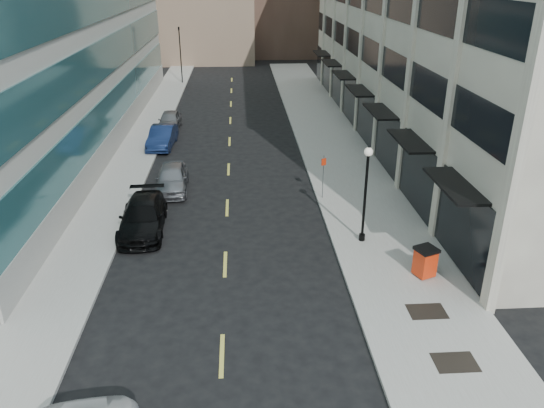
{
  "coord_description": "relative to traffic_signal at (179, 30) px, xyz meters",
  "views": [
    {
      "loc": [
        0.8,
        -12.23,
        11.88
      ],
      "look_at": [
        2.12,
        8.94,
        2.41
      ],
      "focal_mm": 35.0,
      "sensor_mm": 36.0,
      "label": 1
    }
  ],
  "objects": [
    {
      "name": "ground",
      "position": [
        5.5,
        -48.0,
        -5.72
      ],
      "size": [
        160.0,
        160.0,
        0.0
      ],
      "primitive_type": "plane",
      "color": "black",
      "rests_on": "ground"
    },
    {
      "name": "car_black_pickup",
      "position": [
        1.45,
        -36.48,
        -4.97
      ],
      "size": [
        2.32,
        5.26,
        1.5
      ],
      "primitive_type": "imported",
      "rotation": [
        0.0,
        0.0,
        0.04
      ],
      "color": "black",
      "rests_on": "ground"
    },
    {
      "name": "car_blue_sedan",
      "position": [
        0.7,
        -23.01,
        -4.96
      ],
      "size": [
        1.87,
        4.66,
        1.51
      ],
      "primitive_type": "imported",
      "rotation": [
        0.0,
        0.0,
        -0.06
      ],
      "color": "#132249",
      "rests_on": "ground"
    },
    {
      "name": "sidewalk_right",
      "position": [
        13.0,
        -28.0,
        -5.64
      ],
      "size": [
        5.0,
        80.0,
        0.15
      ],
      "primitive_type": "cube",
      "color": "#99968B",
      "rests_on": "ground"
    },
    {
      "name": "car_grey_sedan",
      "position": [
        0.7,
        -18.3,
        -5.01
      ],
      "size": [
        1.75,
        4.18,
        1.41
      ],
      "primitive_type": "imported",
      "rotation": [
        0.0,
        0.0,
        -0.02
      ],
      "color": "slate",
      "rests_on": "ground"
    },
    {
      "name": "sidewalk_left",
      "position": [
        -1.0,
        -28.0,
        -5.64
      ],
      "size": [
        3.0,
        80.0,
        0.15
      ],
      "primitive_type": "cube",
      "color": "#99968B",
      "rests_on": "ground"
    },
    {
      "name": "building_right",
      "position": [
        22.44,
        -21.01,
        3.28
      ],
      "size": [
        15.3,
        46.5,
        18.25
      ],
      "color": "beige",
      "rests_on": "ground"
    },
    {
      "name": "traffic_signal",
      "position": [
        0.0,
        0.0,
        0.0
      ],
      "size": [
        0.66,
        0.66,
        6.98
      ],
      "color": "black",
      "rests_on": "ground"
    },
    {
      "name": "grate_mid",
      "position": [
        13.1,
        -47.0,
        -5.56
      ],
      "size": [
        1.4,
        1.0,
        0.01
      ],
      "primitive_type": "cube",
      "color": "black",
      "rests_on": "sidewalk_right"
    },
    {
      "name": "urn_planter",
      "position": [
        14.1,
        -41.19,
        -5.1
      ],
      "size": [
        0.55,
        0.55,
        0.77
      ],
      "rotation": [
        0.0,
        0.0,
        -0.32
      ],
      "color": "black",
      "rests_on": "sidewalk_right"
    },
    {
      "name": "grate_far",
      "position": [
        13.1,
        -44.2,
        -5.56
      ],
      "size": [
        1.4,
        1.0,
        0.01
      ],
      "primitive_type": "cube",
      "color": "black",
      "rests_on": "sidewalk_right"
    },
    {
      "name": "trash_bin",
      "position": [
        13.78,
        -41.7,
        -4.86
      ],
      "size": [
        1.05,
        1.05,
        1.31
      ],
      "rotation": [
        0.0,
        0.0,
        0.38
      ],
      "color": "red",
      "rests_on": "sidewalk_right"
    },
    {
      "name": "road_centerline",
      "position": [
        5.5,
        -31.0,
        -5.71
      ],
      "size": [
        0.15,
        68.2,
        0.01
      ],
      "color": "#D8CC4C",
      "rests_on": "ground"
    },
    {
      "name": "car_silver_sedan",
      "position": [
        2.3,
        -31.33,
        -4.97
      ],
      "size": [
        1.98,
        4.49,
        1.5
      ],
      "primitive_type": "imported",
      "rotation": [
        0.0,
        0.0,
        0.05
      ],
      "color": "gray",
      "rests_on": "ground"
    },
    {
      "name": "lamppost",
      "position": [
        11.9,
        -38.43,
        -2.83
      ],
      "size": [
        0.39,
        0.39,
        4.67
      ],
      "color": "black",
      "rests_on": "sidewalk_right"
    },
    {
      "name": "sign_post",
      "position": [
        10.8,
        -33.28,
        -3.99
      ],
      "size": [
        0.27,
        0.14,
        2.46
      ],
      "rotation": [
        0.0,
        0.0,
        0.42
      ],
      "color": "slate",
      "rests_on": "sidewalk_right"
    }
  ]
}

